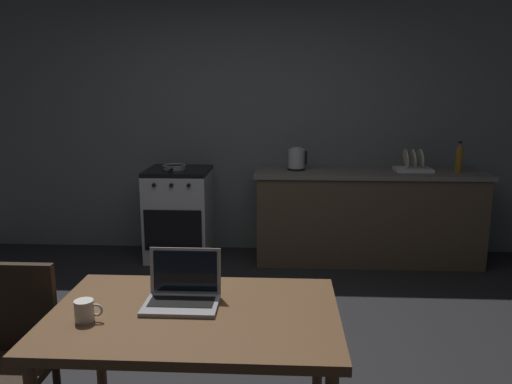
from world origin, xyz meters
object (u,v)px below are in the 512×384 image
(stove_oven, at_px, (179,213))
(dish_rack, at_px, (413,166))
(chair, at_px, (7,352))
(laptop, at_px, (181,294))
(electric_kettle, at_px, (296,159))
(bottle, at_px, (459,158))
(coffee_mug, at_px, (85,311))
(dining_table, at_px, (195,328))
(frying_pan, at_px, (174,167))

(stove_oven, xyz_separation_m, dish_rack, (2.24, 0.00, 0.49))
(chair, xyz_separation_m, laptop, (0.78, 0.06, 0.27))
(chair, distance_m, electric_kettle, 3.16)
(bottle, relative_size, coffee_mug, 2.47)
(coffee_mug, bearing_deg, dish_rack, 55.58)
(laptop, relative_size, electric_kettle, 1.47)
(bottle, distance_m, coffee_mug, 3.79)
(chair, bearing_deg, dish_rack, 63.13)
(dining_table, relative_size, bottle, 4.24)
(stove_oven, distance_m, electric_kettle, 1.27)
(laptop, distance_m, frying_pan, 2.80)
(stove_oven, distance_m, dish_rack, 2.29)
(laptop, xyz_separation_m, frying_pan, (-0.61, 2.73, 0.13))
(chair, xyz_separation_m, coffee_mug, (0.42, -0.13, 0.27))
(chair, height_order, electric_kettle, electric_kettle)
(frying_pan, xyz_separation_m, coffee_mug, (0.25, -2.92, -0.13))
(chair, xyz_separation_m, dish_rack, (2.45, 2.82, 0.42))
(dining_table, xyz_separation_m, frying_pan, (-0.68, 2.81, 0.25))
(dining_table, height_order, chair, chair)
(stove_oven, xyz_separation_m, bottle, (2.64, -0.05, 0.58))
(frying_pan, height_order, dish_rack, dish_rack)
(electric_kettle, bearing_deg, dish_rack, -0.00)
(chair, bearing_deg, frying_pan, 100.49)
(laptop, bearing_deg, chair, 177.67)
(bottle, bearing_deg, laptop, -127.32)
(laptop, bearing_deg, dish_rack, 52.40)
(chair, height_order, coffee_mug, chair)
(bottle, bearing_deg, dish_rack, 172.93)
(coffee_mug, bearing_deg, bottle, 50.10)
(stove_oven, height_order, chair, chair)
(dining_table, height_order, dish_rack, dish_rack)
(coffee_mug, bearing_deg, stove_oven, 94.24)
(laptop, height_order, electric_kettle, electric_kettle)
(stove_oven, height_order, coffee_mug, stove_oven)
(stove_oven, xyz_separation_m, electric_kettle, (1.14, 0.00, 0.54))
(dining_table, relative_size, chair, 1.38)
(stove_oven, xyz_separation_m, chair, (-0.20, -2.82, 0.07))
(stove_oven, relative_size, electric_kettle, 4.06)
(coffee_mug, xyz_separation_m, dish_rack, (2.02, 2.95, 0.15))
(dining_table, relative_size, laptop, 3.83)
(stove_oven, relative_size, frying_pan, 2.22)
(dining_table, distance_m, coffee_mug, 0.46)
(dining_table, xyz_separation_m, coffee_mug, (-0.43, -0.11, 0.12))
(bottle, relative_size, frying_pan, 0.73)
(frying_pan, bearing_deg, stove_oven, 42.44)
(laptop, relative_size, frying_pan, 0.81)
(frying_pan, bearing_deg, dining_table, -76.50)
(frying_pan, xyz_separation_m, dish_rack, (2.27, 0.03, 0.02))
(stove_oven, height_order, frying_pan, frying_pan)
(stove_oven, bearing_deg, electric_kettle, 0.12)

